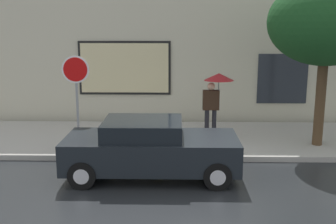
{
  "coord_description": "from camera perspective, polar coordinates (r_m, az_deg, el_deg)",
  "views": [
    {
      "loc": [
        -0.5,
        -9.51,
        3.63
      ],
      "look_at": [
        -0.73,
        1.8,
        1.2
      ],
      "focal_mm": 43.65,
      "sensor_mm": 36.0,
      "label": 1
    }
  ],
  "objects": [
    {
      "name": "stop_sign",
      "position": [
        11.56,
        -12.7,
        3.85
      ],
      "size": [
        0.76,
        0.1,
        2.66
      ],
      "color": "gray",
      "rests_on": "sidewalk"
    },
    {
      "name": "fire_hydrant",
      "position": [
        12.12,
        -1.59,
        -2.8
      ],
      "size": [
        0.3,
        0.44,
        0.74
      ],
      "color": "yellow",
      "rests_on": "sidewalk"
    },
    {
      "name": "parked_car",
      "position": [
        9.89,
        -2.51,
        -5.11
      ],
      "size": [
        4.13,
        1.85,
        1.4
      ],
      "color": "black",
      "rests_on": "ground"
    },
    {
      "name": "building_facade",
      "position": [
        15.01,
        3.06,
        11.54
      ],
      "size": [
        20.0,
        0.67,
        7.0
      ],
      "color": "beige",
      "rests_on": "ground"
    },
    {
      "name": "pedestrian_with_umbrella",
      "position": [
        12.7,
        6.69,
        3.37
      ],
      "size": [
        0.95,
        0.92,
        2.02
      ],
      "color": "black",
      "rests_on": "sidewalk"
    },
    {
      "name": "ground_plane",
      "position": [
        10.19,
        3.93,
        -8.77
      ],
      "size": [
        60.0,
        60.0,
        0.0
      ],
      "primitive_type": "plane",
      "color": "black"
    },
    {
      "name": "sidewalk",
      "position": [
        13.01,
        3.31,
        -3.75
      ],
      "size": [
        20.0,
        4.0,
        0.15
      ],
      "primitive_type": "cube",
      "color": "#A3A099",
      "rests_on": "ground"
    },
    {
      "name": "street_tree",
      "position": [
        12.39,
        22.02,
        11.13
      ],
      "size": [
        3.27,
        2.78,
        4.78
      ],
      "color": "#4C3823",
      "rests_on": "sidewalk"
    }
  ]
}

